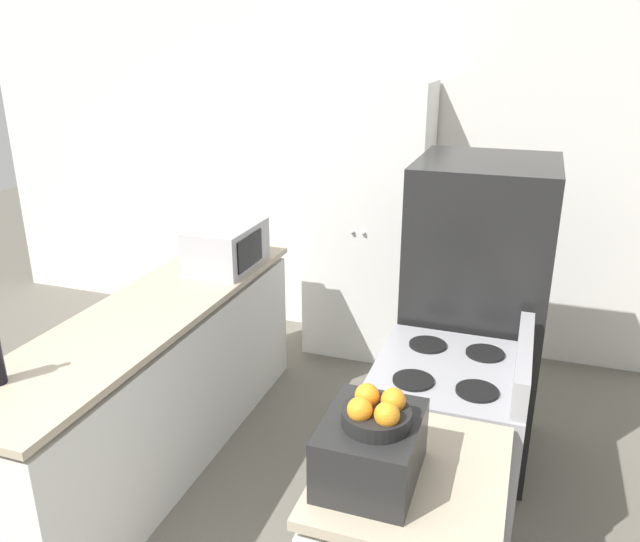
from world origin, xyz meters
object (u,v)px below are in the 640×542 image
Objects in this scene: refrigerator at (475,315)px; microwave at (227,246)px; stove at (444,455)px; pantry_cabinet at (367,223)px; toaster_oven at (370,449)px; fruit_bowl at (376,412)px.

microwave is (-1.52, 0.06, 0.21)m from refrigerator.
microwave reaches higher than stove.
refrigerator is 1.53m from microwave.
stove is at bearing -91.94° from refrigerator.
refrigerator reaches higher than stove.
pantry_cabinet is 1.85× the size of stove.
toaster_oven is (1.35, -1.64, -0.03)m from microwave.
refrigerator is 3.19× the size of microwave.
toaster_oven is (0.71, -2.61, 0.03)m from pantry_cabinet.
pantry_cabinet is 1.37m from refrigerator.
pantry_cabinet is 3.79× the size of microwave.
pantry_cabinet is 1.19× the size of refrigerator.
toaster_oven is at bearing -50.66° from microwave.
stove is 2.90× the size of toaster_oven.
stove is 0.86m from refrigerator.
toaster_oven is at bearing -96.17° from refrigerator.
refrigerator is at bearing 88.06° from stove.
microwave is 2.15m from fruit_bowl.
pantry_cabinet reaches higher than fruit_bowl.
toaster_oven is 1.73× the size of fruit_bowl.
pantry_cabinet is 1.16m from microwave.
microwave is at bearing -122.95° from pantry_cabinet.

